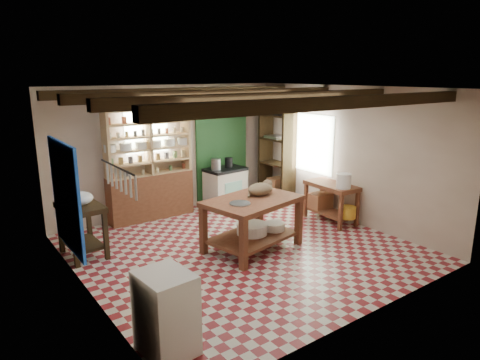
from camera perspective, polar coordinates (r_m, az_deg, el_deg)
floor at (r=7.17m, az=0.28°, el=-9.16°), size 5.00×5.00×0.02m
ceiling at (r=6.60m, az=0.30°, el=12.18°), size 5.00×5.00×0.02m
wall_back at (r=8.87m, az=-9.33°, el=4.01°), size 5.00×0.04×2.60m
wall_front at (r=5.04m, az=17.37°, el=-4.10°), size 5.00×0.04×2.60m
wall_left at (r=5.70m, az=-20.44°, el=-2.26°), size 0.04×5.00×2.60m
wall_right at (r=8.46m, az=14.11°, el=3.29°), size 0.04×5.00×2.60m
ceiling_beams at (r=6.60m, az=0.30°, el=11.13°), size 5.00×3.80×0.15m
blue_wall_patch at (r=6.61m, az=-22.20°, el=-2.07°), size 0.04×1.40×1.60m
green_wall_patch at (r=9.47m, az=-2.45°, el=4.50°), size 1.30×0.04×2.30m
window_back at (r=8.58m, az=-12.37°, el=6.24°), size 0.90×0.02×0.80m
window_right at (r=9.09m, az=9.25°, el=4.89°), size 0.02×1.30×1.20m
utensil_rail at (r=4.49m, az=-16.00°, el=0.18°), size 0.06×0.90×0.28m
pot_rack at (r=9.01m, az=-1.01°, el=9.99°), size 0.86×0.12×0.36m
shelving_unit at (r=8.50m, az=-12.00°, el=2.09°), size 1.70×0.34×2.20m
tall_rack at (r=9.60m, az=4.93°, el=3.08°), size 0.40×0.86×2.00m
work_table at (r=7.01m, az=1.66°, el=-5.86°), size 1.67×1.28×0.86m
stove at (r=9.31m, az=-1.96°, el=-0.90°), size 0.90×0.64×0.83m
prep_table at (r=7.18m, az=-20.27°, el=-6.34°), size 0.61×0.86×0.84m
white_cabinet at (r=4.63m, az=-9.84°, el=-17.08°), size 0.53×0.62×0.87m
right_counter at (r=8.48m, az=11.99°, el=-2.97°), size 0.59×1.09×0.76m
cat at (r=7.07m, az=2.73°, el=-1.22°), size 0.54×0.48×0.20m
steel_tray at (r=6.60m, az=-0.01°, el=-3.14°), size 0.38×0.38×0.02m
basin_large at (r=7.12m, az=1.62°, el=-6.52°), size 0.59×0.59×0.18m
basin_small at (r=7.33m, az=4.59°, el=-6.16°), size 0.42×0.42×0.13m
kettle_left at (r=9.04m, az=-3.23°, el=2.11°), size 0.22×0.22×0.24m
kettle_right at (r=9.25m, az=-1.51°, el=2.34°), size 0.19×0.19×0.22m
enamel_bowl at (r=7.02m, az=-20.63°, el=-2.32°), size 0.43×0.43×0.21m
white_bucket at (r=8.07m, az=13.65°, el=-0.11°), size 0.29×0.29×0.27m
wicker_basket at (r=8.69m, az=10.61°, el=-2.70°), size 0.44×0.36×0.29m
yellow_tub at (r=8.20m, az=14.16°, el=-4.19°), size 0.32×0.32×0.22m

